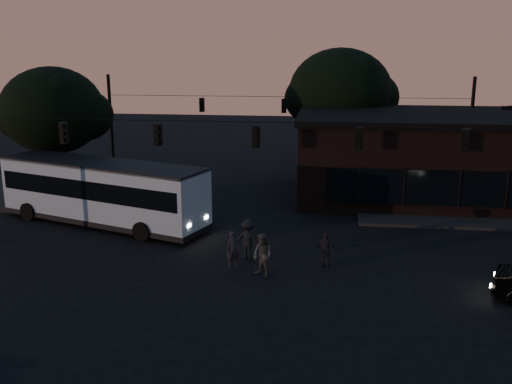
# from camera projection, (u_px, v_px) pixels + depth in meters

# --- Properties ---
(ground) EXTENTS (120.00, 120.00, 0.00)m
(ground) POSITION_uv_depth(u_px,v_px,m) (244.00, 289.00, 22.87)
(ground) COLOR black
(ground) RESTS_ON ground
(sidewalk_far_right) EXTENTS (14.00, 10.00, 0.15)m
(sidewalk_far_right) POSITION_uv_depth(u_px,v_px,m) (471.00, 205.00, 34.86)
(sidewalk_far_right) COLOR black
(sidewalk_far_right) RESTS_ON ground
(sidewalk_far_left) EXTENTS (14.00, 10.00, 0.15)m
(sidewalk_far_left) POSITION_uv_depth(u_px,v_px,m) (67.00, 192.00, 38.02)
(sidewalk_far_left) COLOR black
(sidewalk_far_left) RESTS_ON ground
(building) EXTENTS (15.40, 10.41, 5.40)m
(building) POSITION_uv_depth(u_px,v_px,m) (419.00, 155.00, 36.47)
(building) COLOR black
(building) RESTS_ON ground
(tree_behind) EXTENTS (7.60, 7.60, 9.43)m
(tree_behind) POSITION_uv_depth(u_px,v_px,m) (340.00, 92.00, 42.02)
(tree_behind) COLOR black
(tree_behind) RESTS_ON ground
(tree_left) EXTENTS (6.40, 6.40, 8.30)m
(tree_left) POSITION_uv_depth(u_px,v_px,m) (53.00, 111.00, 35.71)
(tree_left) COLOR black
(tree_left) RESTS_ON ground
(signal_rig_near) EXTENTS (26.24, 0.30, 7.50)m
(signal_rig_near) POSITION_uv_depth(u_px,v_px,m) (256.00, 161.00, 25.62)
(signal_rig_near) COLOR black
(signal_rig_near) RESTS_ON ground
(signal_rig_far) EXTENTS (26.24, 0.30, 7.50)m
(signal_rig_far) POSITION_uv_depth(u_px,v_px,m) (284.00, 122.00, 41.07)
(signal_rig_far) COLOR black
(signal_rig_far) RESTS_ON ground
(bus) EXTENTS (12.49, 6.78, 3.45)m
(bus) POSITION_uv_depth(u_px,v_px,m) (102.00, 190.00, 30.82)
(bus) COLOR #9EB6CA
(bus) RESTS_ON ground
(pedestrian_a) EXTENTS (0.70, 0.60, 1.62)m
(pedestrian_a) POSITION_uv_depth(u_px,v_px,m) (233.00, 249.00, 24.97)
(pedestrian_a) COLOR black
(pedestrian_a) RESTS_ON ground
(pedestrian_b) EXTENTS (1.15, 1.13, 1.87)m
(pedestrian_b) POSITION_uv_depth(u_px,v_px,m) (262.00, 255.00, 23.90)
(pedestrian_b) COLOR #3E3F39
(pedestrian_b) RESTS_ON ground
(pedestrian_c) EXTENTS (1.00, 0.57, 1.61)m
(pedestrian_c) POSITION_uv_depth(u_px,v_px,m) (326.00, 250.00, 24.89)
(pedestrian_c) COLOR black
(pedestrian_c) RESTS_ON ground
(pedestrian_d) EXTENTS (1.39, 1.07, 1.89)m
(pedestrian_d) POSITION_uv_depth(u_px,v_px,m) (249.00, 239.00, 25.88)
(pedestrian_d) COLOR black
(pedestrian_d) RESTS_ON ground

